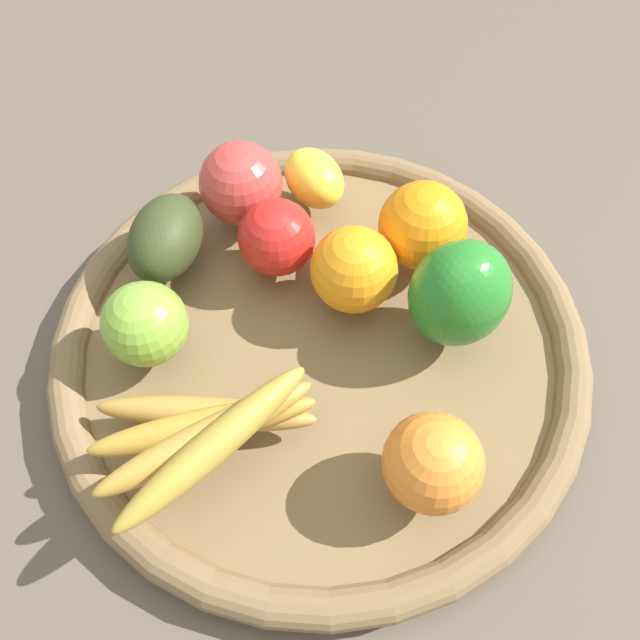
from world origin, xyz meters
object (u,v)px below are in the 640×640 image
Objects in this scene: apple_1 at (277,237)px; orange_2 at (423,226)px; apple_2 at (145,324)px; apple_0 at (241,183)px; banana_bunch at (208,430)px; orange_1 at (433,463)px; lemon_0 at (314,178)px; avocado at (166,238)px; bell_pepper at (459,294)px; orange_0 at (354,270)px.

apple_1 is 0.13m from orange_2.
orange_2 reaches higher than apple_2.
orange_2 is at bearing -86.65° from apple_0.
orange_2 reaches higher than banana_bunch.
orange_2 reaches higher than orange_1.
lemon_0 is (0.03, 0.12, -0.01)m from orange_2.
apple_0 is 0.31m from orange_1.
apple_0 is at bearing 18.37° from banana_bunch.
lemon_0 is at bearing -38.61° from avocado.
banana_bunch is 1.90× the size of avocado.
bell_pepper is at bearing 7.53° from orange_1.
apple_0 is (0.23, 0.08, 0.01)m from banana_bunch.
avocado is 1.24× the size of orange_1.
orange_2 is at bearing -65.11° from apple_1.
lemon_0 is at bearing 37.02° from orange_0.
orange_1 is at bearing -142.63° from lemon_0.
orange_1 is (-0.15, -0.19, 0.00)m from apple_1.
orange_2 is at bearing -21.80° from banana_bunch.
orange_1 is at bearing -161.99° from orange_2.
orange_2 is at bearing -46.01° from apple_2.
bell_pepper is 1.34× the size of orange_1.
lemon_0 is 0.22m from apple_2.
orange_2 reaches higher than apple_1.
bell_pepper is at bearing -85.45° from avocado.
bell_pepper reaches higher than orange_2.
apple_0 is 1.04× the size of orange_0.
orange_0 reaches higher than apple_1.
apple_1 is 0.88× the size of orange_2.
apple_2 is (-0.18, 0.18, -0.00)m from orange_2.
lemon_0 is (0.12, -0.10, -0.01)m from avocado.
apple_0 is (0.04, 0.05, 0.00)m from apple_1.
apple_0 reaches higher than avocado.
orange_0 is (0.14, 0.11, 0.00)m from orange_1.
orange_1 is at bearing -142.40° from orange_0.
orange_2 is at bearing 73.76° from bell_pepper.
banana_bunch is 0.23m from bell_pepper.
avocado is at bearing 141.39° from lemon_0.
lemon_0 is 0.98× the size of apple_2.
bell_pepper reaches higher than lemon_0.
apple_1 is at bearing 6.72° from banana_bunch.
apple_2 reaches higher than avocado.
avocado is 0.30m from orange_1.
apple_1 is 0.10m from avocado.
banana_bunch is 2.51× the size of apple_1.
apple_1 is 0.09m from lemon_0.
bell_pepper reaches higher than apple_0.
orange_2 reaches higher than lemon_0.
banana_bunch is at bearing -173.28° from apple_1.
orange_1 is (-0.20, -0.24, -0.00)m from apple_0.
orange_0 is 0.18m from apple_2.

